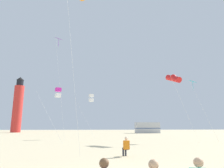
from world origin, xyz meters
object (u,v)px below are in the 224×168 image
Objects in this scene: kite_tube_scarlet at (173,78)px; kite_diamond_cyan at (193,83)px; kite_flyer_standing at (126,146)px; kite_box_white at (91,98)px; lighthouse_distant at (18,106)px; rv_van_silver at (147,128)px; kite_diamond_violet at (59,44)px; kite_box_magenta at (58,93)px.

kite_tube_scarlet is 1.05× the size of kite_diamond_cyan.
kite_tube_scarlet is at bearing -153.81° from kite_diamond_cyan.
kite_box_white is at bearing -94.99° from kite_flyer_standing.
kite_diamond_cyan is at bearing -47.35° from lighthouse_distant.
kite_diamond_violet is at bearing -127.18° from rv_van_silver.
kite_diamond_violet is (-6.97, 14.66, 12.61)m from kite_flyer_standing.
kite_diamond_violet reaches higher than kite_flyer_standing.
kite_flyer_standing is 0.17× the size of kite_box_white.
lighthouse_distant is (-24.53, 50.78, 7.22)m from kite_flyer_standing.
kite_box_magenta is 0.38× the size of lighthouse_distant.
kite_flyer_standing is at bearing -62.58° from kite_box_magenta.
kite_diamond_violet is 40.52m from lighthouse_distant.
kite_flyer_standing is at bearing -64.59° from kite_diamond_violet.
kite_diamond_cyan is (3.36, 1.65, -0.22)m from kite_tube_scarlet.
kite_box_white is at bearing 153.44° from kite_diamond_cyan.
kite_tube_scarlet reaches higher than kite_flyer_standing.
kite_box_magenta is at bearing 173.61° from kite_tube_scarlet.
kite_diamond_violet reaches higher than kite_tube_scarlet.
kite_box_magenta is at bearing -120.47° from kite_box_white.
kite_flyer_standing is 17.74m from kite_diamond_cyan.
kite_diamond_violet is at bearing 164.12° from kite_tube_scarlet.
lighthouse_distant is at bearing -76.11° from kite_flyer_standing.
rv_van_silver reaches higher than kite_flyer_standing.
kite_tube_scarlet is 1.29× the size of kite_box_magenta.
kite_box_magenta is at bearing -64.74° from lighthouse_distant.
kite_box_magenta is (-3.98, -6.76, -0.33)m from kite_box_white.
kite_diamond_violet is 1.82× the size of kite_diamond_cyan.
kite_diamond_violet is at bearing -76.49° from kite_flyer_standing.
kite_tube_scarlet is 0.58× the size of kite_diamond_violet.
kite_box_white is at bearing -55.16° from lighthouse_distant.
kite_diamond_violet is 35.14m from rv_van_silver.
kite_box_white reaches higher than kite_box_magenta.
kite_tube_scarlet reaches higher than kite_diamond_cyan.
kite_box_white is 1.05× the size of kite_box_magenta.
rv_van_silver is (19.62, 26.64, -11.83)m from kite_diamond_violet.
lighthouse_distant reaches higher than rv_van_silver.
kite_box_white is 14.97m from kite_diamond_cyan.
kite_diamond_violet is at bearing -64.07° from lighthouse_distant.
rv_van_silver is (12.66, 41.30, 0.78)m from kite_flyer_standing.
lighthouse_distant is at bearing 164.90° from rv_van_silver.
kite_box_magenta is (-13.97, 1.56, -1.73)m from kite_tube_scarlet.
rv_van_silver is at bearing 86.88° from kite_diamond_cyan.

